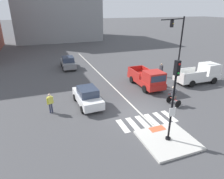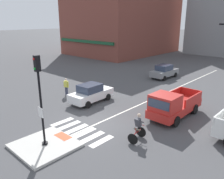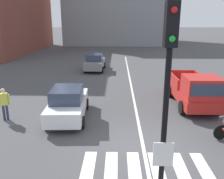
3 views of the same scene
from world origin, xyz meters
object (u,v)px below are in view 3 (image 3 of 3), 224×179
object	(u,v)px
car_grey_westbound_distant	(95,62)
pedestrian_at_curb_left	(4,102)
pickup_truck_red_eastbound_mid	(194,91)
signal_pole	(166,106)
car_white_westbound_near	(68,103)

from	to	relation	value
car_grey_westbound_distant	pedestrian_at_curb_left	bearing A→B (deg)	-105.18
pickup_truck_red_eastbound_mid	pedestrian_at_curb_left	distance (m)	10.22
signal_pole	car_grey_westbound_distant	xyz separation A→B (m)	(-3.26, 18.79, -2.40)
pedestrian_at_curb_left	pickup_truck_red_eastbound_mid	bearing A→B (deg)	11.77
car_grey_westbound_distant	car_white_westbound_near	world-z (taller)	same
signal_pole	car_grey_westbound_distant	bearing A→B (deg)	99.83
car_white_westbound_near	pedestrian_at_curb_left	bearing A→B (deg)	-173.74
car_grey_westbound_distant	car_white_westbound_near	distance (m)	12.03
car_white_westbound_near	pedestrian_at_curb_left	size ratio (longest dim) A/B	2.50
car_white_westbound_near	pedestrian_at_curb_left	xyz separation A→B (m)	(-3.10, -0.34, 0.17)
signal_pole	pickup_truck_red_eastbound_mid	world-z (taller)	signal_pole
signal_pole	pedestrian_at_curb_left	distance (m)	9.48
car_grey_westbound_distant	car_white_westbound_near	size ratio (longest dim) A/B	0.99
car_white_westbound_near	pickup_truck_red_eastbound_mid	bearing A→B (deg)	14.18
car_grey_westbound_distant	car_white_westbound_near	xyz separation A→B (m)	(-0.25, -12.03, 0.00)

